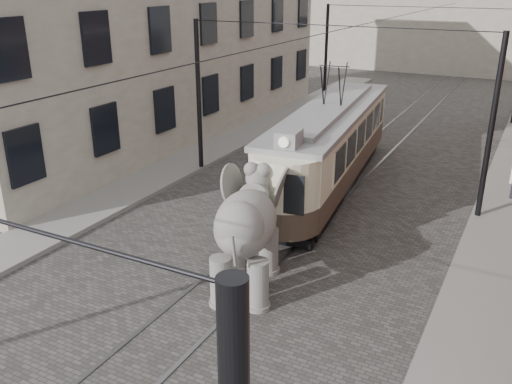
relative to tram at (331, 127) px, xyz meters
The scene contains 8 objects.
ground 7.16m from the tram, 87.40° to the right, with size 120.00×120.00×0.00m, color #464340.
tram_rails 7.16m from the tram, 87.40° to the right, with size 1.54×80.00×0.02m, color slate, non-canonical shape.
sidewalk_right 9.52m from the tram, 47.08° to the right, with size 2.00×60.00×0.15m, color slate.
sidewalk_left 9.44m from the tram, 132.39° to the right, with size 2.00×60.00×0.15m, color slate.
stucco_building 11.49m from the tram, 163.26° to the left, with size 7.00×24.00×10.00m, color gray.
catenary 1.93m from the tram, 86.54° to the right, with size 11.00×30.20×6.00m, color black, non-canonical shape.
tram is the anchor object (origin of this frame).
elephant 8.17m from the tram, 84.32° to the right, with size 2.54×4.61×2.82m, color slate, non-canonical shape.
Camera 1 is at (6.46, -12.15, 7.44)m, focal length 38.76 mm.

